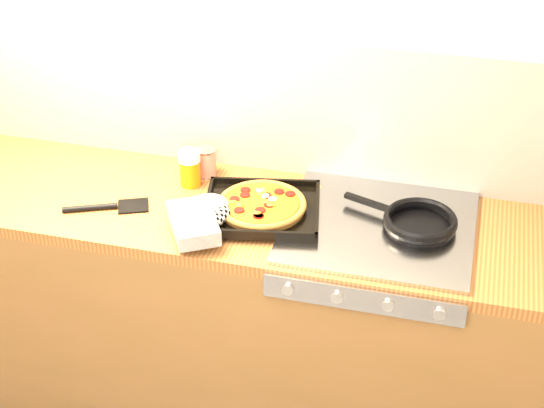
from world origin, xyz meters
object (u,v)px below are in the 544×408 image
(pizza_on_tray, at_px, (243,209))
(juice_glass, at_px, (190,168))
(frying_pan, at_px, (419,222))
(tomato_can, at_px, (206,162))

(pizza_on_tray, relative_size, juice_glass, 3.96)
(frying_pan, bearing_deg, tomato_can, 167.37)
(juice_glass, bearing_deg, pizza_on_tray, -35.61)
(pizza_on_tray, bearing_deg, tomato_can, 129.87)
(frying_pan, xyz_separation_m, tomato_can, (-0.77, 0.17, 0.02))
(pizza_on_tray, height_order, frying_pan, pizza_on_tray)
(tomato_can, distance_m, juice_glass, 0.08)
(tomato_can, height_order, juice_glass, juice_glass)
(juice_glass, bearing_deg, frying_pan, -6.74)
(tomato_can, bearing_deg, juice_glass, -112.51)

